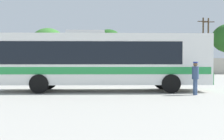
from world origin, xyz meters
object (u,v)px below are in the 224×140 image
object	(u,v)px
attendant_by_bus_door	(195,76)
parked_car_second_red	(86,69)
roadside_tree_midright	(158,49)
roadside_tree_midleft	(108,41)
utility_pole_near	(208,45)
roadside_tree_left	(48,42)
parked_car_leftmost_black	(48,69)
coach_bus_white_green	(99,59)
utility_pole_far	(203,44)
parked_car_third_dark_blue	(125,69)

from	to	relation	value
attendant_by_bus_door	parked_car_second_red	xyz separation A→B (m)	(-10.62, 23.04, -0.22)
parked_car_second_red	roadside_tree_midright	world-z (taller)	roadside_tree_midright
roadside_tree_midleft	utility_pole_near	bearing A→B (deg)	-5.71
parked_car_second_red	roadside_tree_left	xyz separation A→B (m)	(-7.99, 7.16, 4.36)
attendant_by_bus_door	parked_car_leftmost_black	xyz separation A→B (m)	(-15.96, 22.89, -0.18)
coach_bus_white_green	roadside_tree_left	world-z (taller)	roadside_tree_left
coach_bus_white_green	utility_pole_near	bearing A→B (deg)	65.54
utility_pole_far	roadside_tree_left	world-z (taller)	utility_pole_far
attendant_by_bus_door	roadside_tree_midright	world-z (taller)	roadside_tree_midright
parked_car_third_dark_blue	utility_pole_near	world-z (taller)	utility_pole_near
coach_bus_white_green	parked_car_third_dark_blue	size ratio (longest dim) A/B	3.07
roadside_tree_left	roadside_tree_midleft	world-z (taller)	roadside_tree_left
parked_car_leftmost_black	roadside_tree_left	distance (m)	8.90
parked_car_third_dark_blue	roadside_tree_midright	size ratio (longest dim) A/B	0.64
roadside_tree_midright	roadside_tree_left	bearing A→B (deg)	-169.43
parked_car_second_red	roadside_tree_left	distance (m)	11.58
parked_car_leftmost_black	utility_pole_near	distance (m)	24.56
parked_car_second_red	utility_pole_near	size ratio (longest dim) A/B	0.50
coach_bus_white_green	parked_car_second_red	xyz separation A→B (m)	(-5.38, 21.61, -1.13)
roadside_tree_left	roadside_tree_midleft	xyz separation A→B (m)	(10.23, 0.71, 0.22)
parked_car_leftmost_black	utility_pole_far	size ratio (longest dim) A/B	0.46
attendant_by_bus_door	utility_pole_near	world-z (taller)	utility_pole_near
roadside_tree_left	roadside_tree_midright	xyz separation A→B (m)	(18.61, 3.47, -1.03)
parked_car_leftmost_black	parked_car_second_red	bearing A→B (deg)	1.56
coach_bus_white_green	parked_car_leftmost_black	bearing A→B (deg)	116.54
utility_pole_far	roadside_tree_midright	world-z (taller)	utility_pole_far
coach_bus_white_green	utility_pole_far	distance (m)	32.03
parked_car_third_dark_blue	roadside_tree_midleft	bearing A→B (deg)	111.26
attendant_by_bus_door	utility_pole_far	xyz separation A→B (m)	(7.01, 30.89, 3.68)
utility_pole_far	roadside_tree_midright	size ratio (longest dim) A/B	1.40
coach_bus_white_green	roadside_tree_left	size ratio (longest dim) A/B	1.67
coach_bus_white_green	parked_car_leftmost_black	world-z (taller)	coach_bus_white_green
coach_bus_white_green	utility_pole_near	world-z (taller)	utility_pole_near
attendant_by_bus_door	parked_car_leftmost_black	bearing A→B (deg)	124.89
coach_bus_white_green	parked_car_leftmost_black	size ratio (longest dim) A/B	3.07
parked_car_third_dark_blue	roadside_tree_midright	distance (m)	12.69
parked_car_third_dark_blue	roadside_tree_left	xyz separation A→B (m)	(-13.49, 7.66, 4.33)
attendant_by_bus_door	roadside_tree_left	distance (m)	35.72
roadside_tree_left	roadside_tree_midright	bearing A→B (deg)	10.57
roadside_tree_left	parked_car_third_dark_blue	bearing A→B (deg)	-29.59
attendant_by_bus_door	utility_pole_near	xyz separation A→B (m)	(7.45, 29.34, 3.51)
parked_car_third_dark_blue	roadside_tree_left	distance (m)	16.11
parked_car_second_red	parked_car_third_dark_blue	size ratio (longest dim) A/B	1.04
roadside_tree_midright	parked_car_leftmost_black	bearing A→B (deg)	-145.96
parked_car_leftmost_black	roadside_tree_midright	xyz separation A→B (m)	(15.96, 10.78, 3.30)
roadside_tree_left	parked_car_leftmost_black	bearing A→B (deg)	-70.10
coach_bus_white_green	roadside_tree_left	bearing A→B (deg)	114.91
parked_car_second_red	coach_bus_white_green	bearing A→B (deg)	-76.03
parked_car_second_red	parked_car_third_dark_blue	bearing A→B (deg)	-5.16
roadside_tree_midright	parked_car_second_red	bearing A→B (deg)	-134.96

